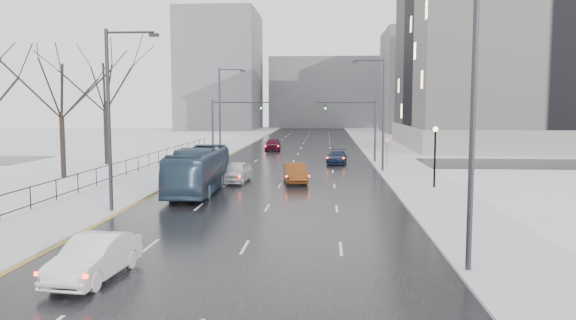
% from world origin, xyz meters
% --- Properties ---
extents(road, '(16.00, 150.00, 0.04)m').
position_xyz_m(road, '(0.00, 60.00, 0.02)').
color(road, black).
rests_on(road, ground).
extents(cross_road, '(130.00, 10.00, 0.04)m').
position_xyz_m(cross_road, '(0.00, 48.00, 0.02)').
color(cross_road, black).
rests_on(cross_road, ground).
extents(sidewalk_left, '(5.00, 150.00, 0.16)m').
position_xyz_m(sidewalk_left, '(-10.50, 60.00, 0.08)').
color(sidewalk_left, silver).
rests_on(sidewalk_left, ground).
extents(sidewalk_right, '(5.00, 150.00, 0.16)m').
position_xyz_m(sidewalk_right, '(10.50, 60.00, 0.08)').
color(sidewalk_right, silver).
rests_on(sidewalk_right, ground).
extents(park_strip, '(14.00, 150.00, 0.12)m').
position_xyz_m(park_strip, '(-20.00, 60.00, 0.06)').
color(park_strip, white).
rests_on(park_strip, ground).
extents(tree_park_d, '(8.75, 8.75, 12.50)m').
position_xyz_m(tree_park_d, '(-17.80, 34.00, 0.00)').
color(tree_park_d, black).
rests_on(tree_park_d, ground).
extents(tree_park_e, '(9.45, 9.45, 13.50)m').
position_xyz_m(tree_park_e, '(-18.20, 44.00, 0.00)').
color(tree_park_e, black).
rests_on(tree_park_e, ground).
extents(iron_fence, '(0.06, 70.00, 1.30)m').
position_xyz_m(iron_fence, '(-13.00, 30.00, 0.91)').
color(iron_fence, black).
rests_on(iron_fence, sidewalk_left).
extents(streetlight_r_near, '(2.95, 0.25, 10.00)m').
position_xyz_m(streetlight_r_near, '(8.17, 10.00, 5.62)').
color(streetlight_r_near, '#2D2D33').
rests_on(streetlight_r_near, ground).
extents(streetlight_r_mid, '(2.95, 0.25, 10.00)m').
position_xyz_m(streetlight_r_mid, '(8.17, 40.00, 5.62)').
color(streetlight_r_mid, '#2D2D33').
rests_on(streetlight_r_mid, ground).
extents(streetlight_l_near, '(2.95, 0.25, 10.00)m').
position_xyz_m(streetlight_l_near, '(-8.17, 20.00, 5.62)').
color(streetlight_l_near, '#2D2D33').
rests_on(streetlight_l_near, ground).
extents(streetlight_l_far, '(2.95, 0.25, 10.00)m').
position_xyz_m(streetlight_l_far, '(-8.17, 52.00, 5.62)').
color(streetlight_l_far, '#2D2D33').
rests_on(streetlight_l_far, ground).
extents(lamppost_r_mid, '(0.36, 0.36, 4.28)m').
position_xyz_m(lamppost_r_mid, '(11.00, 30.00, 2.94)').
color(lamppost_r_mid, black).
rests_on(lamppost_r_mid, sidewalk_right).
extents(mast_signal_right, '(6.10, 0.33, 6.50)m').
position_xyz_m(mast_signal_right, '(7.33, 48.00, 4.11)').
color(mast_signal_right, '#2D2D33').
rests_on(mast_signal_right, ground).
extents(mast_signal_left, '(6.10, 0.33, 6.50)m').
position_xyz_m(mast_signal_left, '(-7.33, 48.00, 4.11)').
color(mast_signal_left, '#2D2D33').
rests_on(mast_signal_left, ground).
extents(no_uturn_sign, '(0.60, 0.06, 2.70)m').
position_xyz_m(no_uturn_sign, '(9.20, 44.00, 2.30)').
color(no_uturn_sign, '#2D2D33').
rests_on(no_uturn_sign, sidewalk_right).
extents(civic_building, '(41.00, 31.00, 24.80)m').
position_xyz_m(civic_building, '(35.00, 72.00, 11.21)').
color(civic_building, gray).
rests_on(civic_building, ground).
extents(bldg_far_right, '(24.00, 20.00, 22.00)m').
position_xyz_m(bldg_far_right, '(28.00, 115.00, 11.00)').
color(bldg_far_right, slate).
rests_on(bldg_far_right, ground).
extents(bldg_far_left, '(18.00, 22.00, 28.00)m').
position_xyz_m(bldg_far_left, '(-22.00, 125.00, 14.00)').
color(bldg_far_left, slate).
rests_on(bldg_far_left, ground).
extents(bldg_far_center, '(30.00, 18.00, 18.00)m').
position_xyz_m(bldg_far_center, '(4.00, 140.00, 9.00)').
color(bldg_far_center, slate).
rests_on(bldg_far_center, ground).
extents(sedan_left_near, '(1.95, 4.58, 1.47)m').
position_xyz_m(sedan_left_near, '(-4.50, 8.47, 0.77)').
color(sedan_left_near, white).
rests_on(sedan_left_near, road).
extents(bus, '(2.81, 10.95, 3.03)m').
position_xyz_m(bus, '(-5.20, 27.39, 1.56)').
color(bus, '#2D4258').
rests_on(bus, road).
extents(sedan_center_near, '(2.23, 4.84, 1.61)m').
position_xyz_m(sedan_center_near, '(-3.50, 32.50, 0.84)').
color(sedan_center_near, silver).
rests_on(sedan_center_near, road).
extents(sedan_right_near, '(2.19, 4.74, 1.50)m').
position_xyz_m(sedan_right_near, '(1.06, 32.59, 0.79)').
color(sedan_right_near, brown).
rests_on(sedan_right_near, road).
extents(sedan_right_far, '(2.32, 4.77, 1.34)m').
position_xyz_m(sedan_right_far, '(4.50, 46.77, 0.71)').
color(sedan_right_far, '#131E3B').
rests_on(sedan_right_far, road).
extents(sedan_center_far, '(2.17, 4.94, 1.65)m').
position_xyz_m(sedan_center_far, '(-3.50, 62.50, 0.87)').
color(sedan_center_far, '#400A1D').
rests_on(sedan_center_far, road).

